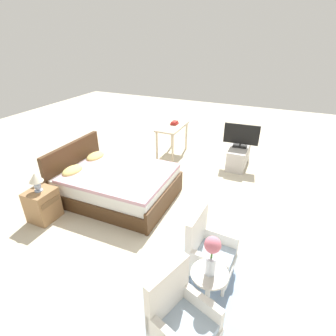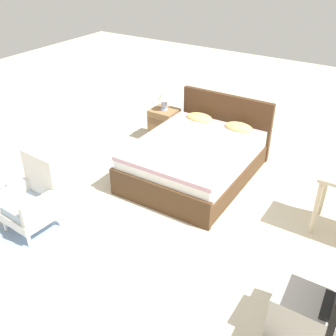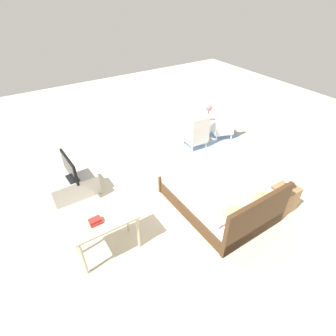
{
  "view_description": "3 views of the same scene",
  "coord_description": "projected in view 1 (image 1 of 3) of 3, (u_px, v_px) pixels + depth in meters",
  "views": [
    {
      "loc": [
        -3.71,
        -1.45,
        2.83
      ],
      "look_at": [
        -0.02,
        0.18,
        0.74
      ],
      "focal_mm": 28.0,
      "sensor_mm": 36.0,
      "label": 1
    },
    {
      "loc": [
        2.13,
        -3.26,
        3.12
      ],
      "look_at": [
        0.06,
        -0.03,
        0.81
      ],
      "focal_mm": 42.0,
      "sensor_mm": 36.0,
      "label": 2
    },
    {
      "loc": [
        2.74,
        3.89,
        3.84
      ],
      "look_at": [
        0.37,
        0.22,
        0.63
      ],
      "focal_mm": 28.0,
      "sensor_mm": 36.0,
      "label": 3
    }
  ],
  "objects": [
    {
      "name": "nightstand",
      "position": [
        43.0,
        205.0,
        4.37
      ],
      "size": [
        0.44,
        0.41,
        0.55
      ],
      "color": "#997047",
      "rests_on": "ground_plane"
    },
    {
      "name": "armchair_by_window_right",
      "position": [
        208.0,
        252.0,
        3.29
      ],
      "size": [
        0.57,
        0.57,
        0.92
      ],
      "color": "white",
      "rests_on": "floor_rug"
    },
    {
      "name": "vanity_desk",
      "position": [
        172.0,
        130.0,
        6.56
      ],
      "size": [
        1.04,
        0.52,
        0.77
      ],
      "color": "beige",
      "rests_on": "ground_plane"
    },
    {
      "name": "table_lamp",
      "position": [
        36.0,
        179.0,
        4.14
      ],
      "size": [
        0.22,
        0.22,
        0.33
      ],
      "color": "#9EADC6",
      "rests_on": "nightstand"
    },
    {
      "name": "book_stack",
      "position": [
        174.0,
        123.0,
        6.59
      ],
      "size": [
        0.19,
        0.16,
        0.08
      ],
      "color": "#AD2823",
      "rests_on": "vanity_desk"
    },
    {
      "name": "flower_vase",
      "position": [
        212.0,
        252.0,
        2.61
      ],
      "size": [
        0.17,
        0.17,
        0.48
      ],
      "color": "silver",
      "rests_on": "side_table"
    },
    {
      "name": "ground_plane",
      "position": [
        177.0,
        205.0,
        4.84
      ],
      "size": [
        16.0,
        16.0,
        0.0
      ],
      "primitive_type": "plane",
      "color": "beige"
    },
    {
      "name": "armchair_by_window_left",
      "position": [
        181.0,
        320.0,
        2.51
      ],
      "size": [
        0.69,
        0.69,
        0.92
      ],
      "color": "white",
      "rests_on": "floor_rug"
    },
    {
      "name": "tv_flatscreen",
      "position": [
        241.0,
        135.0,
        5.96
      ],
      "size": [
        0.22,
        0.79,
        0.54
      ],
      "color": "black",
      "rests_on": "tv_stand"
    },
    {
      "name": "tv_stand",
      "position": [
        238.0,
        156.0,
        6.19
      ],
      "size": [
        0.96,
        0.4,
        0.47
      ],
      "color": "#B7B2AD",
      "rests_on": "ground_plane"
    },
    {
      "name": "bed",
      "position": [
        115.0,
        183.0,
        4.95
      ],
      "size": [
        1.54,
        2.07,
        0.96
      ],
      "color": "#472D19",
      "rests_on": "ground_plane"
    },
    {
      "name": "floor_rug",
      "position": [
        199.0,
        306.0,
        3.04
      ],
      "size": [
        2.1,
        1.5,
        0.01
      ],
      "color": "#8EA8C6",
      "rests_on": "ground_plane"
    },
    {
      "name": "side_table",
      "position": [
        208.0,
        287.0,
        2.84
      ],
      "size": [
        0.4,
        0.4,
        0.59
      ],
      "color": "beige",
      "rests_on": "ground_plane"
    }
  ]
}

